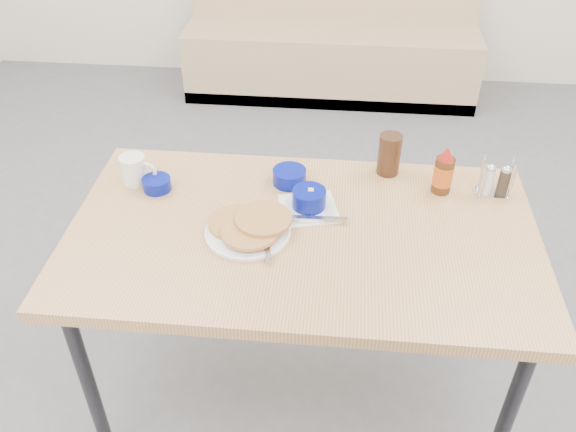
# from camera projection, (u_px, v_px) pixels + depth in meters

# --- Properties ---
(booth_bench) EXTENTS (1.90, 0.56, 1.22)m
(booth_bench) POSITION_uv_depth(u_px,v_px,m) (332.00, 39.00, 4.05)
(booth_bench) COLOR tan
(booth_bench) RESTS_ON ground
(dining_table) EXTENTS (1.40, 0.80, 0.76)m
(dining_table) POSITION_uv_depth(u_px,v_px,m) (302.00, 246.00, 1.85)
(dining_table) COLOR tan
(dining_table) RESTS_ON ground
(pancake_plate) EXTENTS (0.25, 0.26, 0.05)m
(pancake_plate) POSITION_uv_depth(u_px,v_px,m) (249.00, 228.00, 1.79)
(pancake_plate) COLOR white
(pancake_plate) RESTS_ON dining_table
(coffee_mug) EXTENTS (0.12, 0.08, 0.09)m
(coffee_mug) POSITION_uv_depth(u_px,v_px,m) (135.00, 169.00, 1.98)
(coffee_mug) COLOR white
(coffee_mug) RESTS_ON dining_table
(grits_setting) EXTENTS (0.23, 0.21, 0.07)m
(grits_setting) POSITION_uv_depth(u_px,v_px,m) (309.00, 201.00, 1.87)
(grits_setting) COLOR white
(grits_setting) RESTS_ON dining_table
(creamer_bowl) EXTENTS (0.09, 0.09, 0.04)m
(creamer_bowl) POSITION_uv_depth(u_px,v_px,m) (157.00, 184.00, 1.97)
(creamer_bowl) COLOR #051181
(creamer_bowl) RESTS_ON dining_table
(butter_bowl) EXTENTS (0.11, 0.11, 0.05)m
(butter_bowl) POSITION_uv_depth(u_px,v_px,m) (289.00, 177.00, 1.99)
(butter_bowl) COLOR #051181
(butter_bowl) RESTS_ON dining_table
(amber_tumbler) EXTENTS (0.09, 0.09, 0.14)m
(amber_tumbler) POSITION_uv_depth(u_px,v_px,m) (389.00, 154.00, 2.01)
(amber_tumbler) COLOR #361E11
(amber_tumbler) RESTS_ON dining_table
(condiment_caddy) EXTENTS (0.11, 0.07, 0.13)m
(condiment_caddy) POSITION_uv_depth(u_px,v_px,m) (496.00, 182.00, 1.93)
(condiment_caddy) COLOR silver
(condiment_caddy) RESTS_ON dining_table
(syrup_bottle) EXTENTS (0.06, 0.06, 0.16)m
(syrup_bottle) POSITION_uv_depth(u_px,v_px,m) (443.00, 173.00, 1.93)
(syrup_bottle) COLOR #47230F
(syrup_bottle) RESTS_ON dining_table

